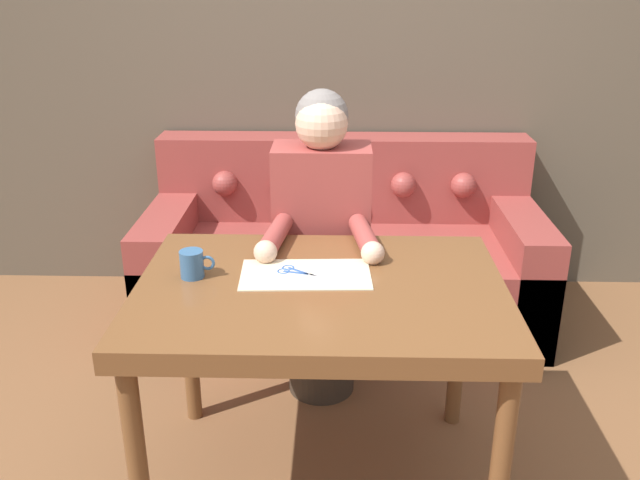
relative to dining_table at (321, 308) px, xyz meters
name	(u,v)px	position (x,y,z in m)	size (l,w,h in m)	color
wall_back	(341,50)	(0.06, 1.71, 0.61)	(8.00, 0.06, 2.60)	brown
dining_table	(321,308)	(0.00, 0.00, 0.00)	(1.17, 0.84, 0.78)	brown
couch	(343,259)	(0.08, 1.27, -0.38)	(1.94, 0.90, 0.88)	brown
person	(322,252)	(-0.01, 0.57, -0.04)	(0.44, 0.58, 1.29)	#33281E
pattern_paper_main	(306,274)	(-0.05, 0.07, 0.09)	(0.43, 0.26, 0.00)	beige
scissors	(301,273)	(-0.07, 0.08, 0.09)	(0.24, 0.16, 0.01)	silver
mug	(193,264)	(-0.41, 0.05, 0.13)	(0.11, 0.08, 0.09)	#335B84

